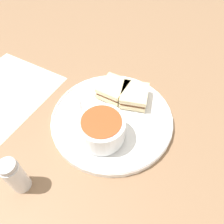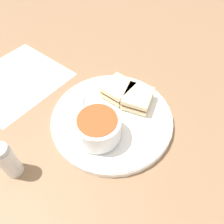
# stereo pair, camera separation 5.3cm
# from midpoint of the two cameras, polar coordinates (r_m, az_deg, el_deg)

# --- Properties ---
(ground_plane) EXTENTS (2.40, 2.40, 0.00)m
(ground_plane) POSITION_cam_midpoint_polar(r_m,az_deg,el_deg) (0.56, -2.72, -2.43)
(ground_plane) COLOR #8E6B4C
(plate) EXTENTS (0.30, 0.30, 0.02)m
(plate) POSITION_cam_midpoint_polar(r_m,az_deg,el_deg) (0.55, -2.76, -1.80)
(plate) COLOR white
(plate) RESTS_ON ground_plane
(soup_bowl) EXTENTS (0.11, 0.11, 0.06)m
(soup_bowl) POSITION_cam_midpoint_polar(r_m,az_deg,el_deg) (0.49, -5.82, -4.59)
(soup_bowl) COLOR white
(soup_bowl) RESTS_ON plate
(spoon) EXTENTS (0.11, 0.08, 0.01)m
(spoon) POSITION_cam_midpoint_polar(r_m,az_deg,el_deg) (0.53, -11.37, -4.37)
(spoon) COLOR silver
(spoon) RESTS_ON plate
(sandwich_half_near) EXTENTS (0.10, 0.10, 0.03)m
(sandwich_half_near) POSITION_cam_midpoint_polar(r_m,az_deg,el_deg) (0.57, 3.07, 4.26)
(sandwich_half_near) COLOR beige
(sandwich_half_near) RESTS_ON plate
(sandwich_half_far) EXTENTS (0.09, 0.09, 0.03)m
(sandwich_half_far) POSITION_cam_midpoint_polar(r_m,az_deg,el_deg) (0.58, -2.33, 5.92)
(sandwich_half_far) COLOR beige
(sandwich_half_far) RESTS_ON plate
(salt_shaker) EXTENTS (0.04, 0.04, 0.10)m
(salt_shaker) POSITION_cam_midpoint_polar(r_m,az_deg,el_deg) (0.48, -26.99, -14.89)
(salt_shaker) COLOR silver
(salt_shaker) RESTS_ON ground_plane
(menu_sheet) EXTENTS (0.32, 0.33, 0.00)m
(menu_sheet) POSITION_cam_midpoint_polar(r_m,az_deg,el_deg) (0.71, -28.32, 4.69)
(menu_sheet) COLOR white
(menu_sheet) RESTS_ON ground_plane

